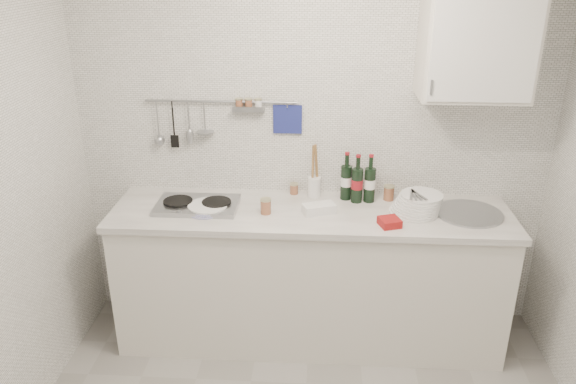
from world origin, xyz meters
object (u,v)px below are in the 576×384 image
object	(u,v)px
wall_cabinet	(478,35)
wine_bottles	(358,178)
utensil_crock	(314,184)
plate_stack_sink	(417,204)
plate_stack_hob	(207,208)

from	to	relation	value
wall_cabinet	wine_bottles	world-z (taller)	wall_cabinet
wine_bottles	utensil_crock	xyz separation A→B (m)	(-0.27, 0.05, -0.07)
wall_cabinet	plate_stack_sink	distance (m)	1.02
wine_bottles	plate_stack_hob	bearing A→B (deg)	-167.05
wall_cabinet	plate_stack_sink	size ratio (longest dim) A/B	2.19
wall_cabinet	plate_stack_hob	size ratio (longest dim) A/B	2.69
wall_cabinet	plate_stack_hob	bearing A→B (deg)	-173.84
plate_stack_sink	wall_cabinet	bearing A→B (deg)	22.13
utensil_crock	plate_stack_sink	bearing A→B (deg)	-17.98
plate_stack_sink	plate_stack_hob	bearing A→B (deg)	-177.27
plate_stack_hob	plate_stack_sink	size ratio (longest dim) A/B	0.81
plate_stack_hob	wall_cabinet	bearing A→B (deg)	6.16
wine_bottles	wall_cabinet	bearing A→B (deg)	-4.32
plate_stack_hob	utensil_crock	world-z (taller)	utensil_crock
plate_stack_hob	utensil_crock	size ratio (longest dim) A/B	0.73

